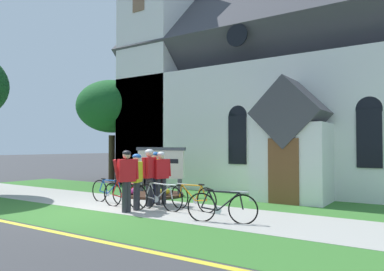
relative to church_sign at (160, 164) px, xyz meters
name	(u,v)px	position (x,y,z in m)	size (l,w,h in m)	color
ground	(169,197)	(0.57, -0.17, -1.18)	(140.00, 140.00, 0.00)	#3D3D3F
sidewalk_slab	(171,209)	(2.27, -2.36, -1.18)	(32.00, 2.72, 0.01)	#A8A59E
grass_verge	(109,224)	(2.27, -4.76, -1.18)	(32.00, 2.10, 0.01)	#38722D
church_lawn	(219,198)	(2.27, 0.50, -1.18)	(24.00, 3.00, 0.01)	#38722D
curb_paint_stripe	(66,234)	(2.27, -5.96, -1.18)	(28.00, 0.16, 0.01)	yellow
church_building	(268,89)	(1.85, 6.16, 3.50)	(13.89, 10.73, 12.49)	white
church_sign	(160,164)	(0.00, 0.00, 0.00)	(2.23, 0.25, 1.81)	#474C56
flower_bed	(154,194)	(0.00, -0.39, -1.10)	(2.18, 2.18, 0.34)	#382319
bicycle_silver	(193,197)	(2.90, -2.12, -0.81)	(1.77, 0.35, 0.81)	black
bicycle_black	(222,207)	(4.40, -3.14, -0.81)	(1.68, 0.53, 0.82)	black
bicycle_blue	(159,197)	(2.03, -2.61, -0.79)	(1.75, 0.11, 0.85)	black
bicycle_yellow	(125,195)	(0.94, -2.87, -0.79)	(1.78, 0.08, 0.85)	black
bicycle_orange	(110,191)	(-0.13, -2.46, -0.80)	(1.75, 0.13, 0.81)	black
cyclist_in_red_jersey	(137,177)	(1.52, -2.98, -0.24)	(0.36, 0.67, 1.62)	#2D2D33
cyclist_in_yellow_jersey	(149,172)	(1.37, -2.24, -0.14)	(0.32, 0.71, 1.76)	#2D2D33
cyclist_in_blue_jersey	(127,176)	(1.54, -3.42, -0.16)	(0.38, 0.69, 1.73)	#2D2D33
cyclist_in_green_jersey	(155,173)	(1.14, -1.68, -0.21)	(0.27, 0.72, 1.66)	#191E38
cyclist_in_white_jersey	(161,174)	(1.52, -1.85, -0.20)	(0.34, 0.67, 1.67)	#2D2D33
yard_deciduous_tree	(112,107)	(-5.62, 2.92, 2.77)	(3.73, 3.73, 5.37)	#3D2D1E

